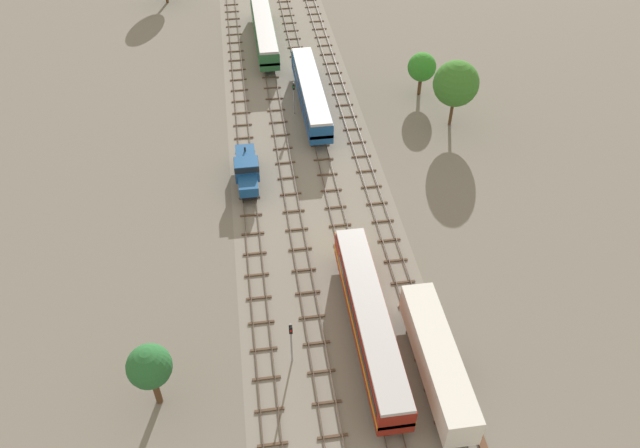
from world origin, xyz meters
The scene contains 17 objects.
ground_plane centered at (0.00, 56.00, 0.00)m, with size 480.00×480.00×0.00m, color slate.
ballast_bed centered at (0.00, 56.00, 0.00)m, with size 17.92×176.00×0.01m, color gray.
track_far_left centered at (-6.96, 57.00, 0.14)m, with size 2.40×126.00×0.29m.
track_left centered at (-2.32, 57.00, 0.14)m, with size 2.40×126.00×0.29m.
track_centre_left centered at (2.32, 57.00, 0.14)m, with size 2.40×126.00×0.29m.
track_centre centered at (6.96, 57.00, 0.14)m, with size 2.40×126.00×0.29m.
freight_boxcar_centre_nearest centered at (6.96, 20.72, 2.45)m, with size 2.87×14.00×3.60m.
diesel_railcar_centre_left_near centered at (2.32, 25.39, 2.60)m, with size 2.96×20.50×3.80m.
shunter_loco_far_left_mid centered at (-6.96, 49.24, 2.01)m, with size 2.74×8.46×3.10m.
diesel_railcar_centre_left_midfar centered at (2.32, 64.05, 2.60)m, with size 2.96×20.50×3.80m.
passenger_coach_left_far centered at (-2.32, 84.29, 2.61)m, with size 2.96×22.00×3.80m.
signal_post_nearest centered at (-4.64, 23.94, 3.17)m, with size 0.28×0.47×4.95m.
signal_post_mid centered at (0.00, 63.29, 2.99)m, with size 0.28×0.47×4.65m.
lineside_tree_0 centered at (17.72, 65.98, 4.10)m, with size 3.86×3.86×6.07m.
lineside_tree_2 centered at (19.67, 57.92, 5.92)m, with size 5.72×5.72×8.79m.
lineside_tree_3 centered at (-15.68, 21.61, 4.68)m, with size 3.52×3.52×6.51m.
spare_rail_bundle centered at (8.91, 18.56, 0.12)m, with size 0.60×10.00×0.24m, color brown.
Camera 1 is at (-6.83, -8.01, 44.42)m, focal length 35.04 mm.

